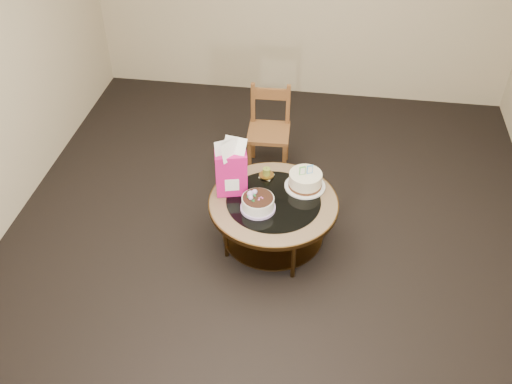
# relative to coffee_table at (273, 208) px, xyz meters

# --- Properties ---
(ground) EXTENTS (5.00, 5.00, 0.00)m
(ground) POSITION_rel_coffee_table_xyz_m (-0.00, 0.00, -0.38)
(ground) COLOR black
(ground) RESTS_ON ground
(room_walls) EXTENTS (4.52, 5.02, 2.61)m
(room_walls) POSITION_rel_coffee_table_xyz_m (-0.00, 0.00, 1.16)
(room_walls) COLOR #B8AA8B
(room_walls) RESTS_ON ground
(coffee_table) EXTENTS (1.02, 1.02, 0.46)m
(coffee_table) POSITION_rel_coffee_table_xyz_m (0.00, 0.00, 0.00)
(coffee_table) COLOR #563918
(coffee_table) RESTS_ON ground
(decorated_cake) EXTENTS (0.27, 0.27, 0.16)m
(decorated_cake) POSITION_rel_coffee_table_xyz_m (-0.11, -0.11, 0.13)
(decorated_cake) COLOR #BB9ADA
(decorated_cake) RESTS_ON coffee_table
(cream_cake) EXTENTS (0.33, 0.33, 0.21)m
(cream_cake) POSITION_rel_coffee_table_xyz_m (0.23, 0.20, 0.14)
(cream_cake) COLOR white
(cream_cake) RESTS_ON coffee_table
(gift_bag) EXTENTS (0.27, 0.22, 0.48)m
(gift_bag) POSITION_rel_coffee_table_xyz_m (-0.34, 0.06, 0.32)
(gift_bag) COLOR #DB1473
(gift_bag) RESTS_ON coffee_table
(pillar_candle) EXTENTS (0.13, 0.13, 0.09)m
(pillar_candle) POSITION_rel_coffee_table_xyz_m (-0.09, 0.29, 0.11)
(pillar_candle) COLOR #D4B757
(pillar_candle) RESTS_ON coffee_table
(dining_chair) EXTENTS (0.39, 0.39, 0.82)m
(dining_chair) POSITION_rel_coffee_table_xyz_m (-0.17, 1.04, 0.04)
(dining_chair) COLOR brown
(dining_chair) RESTS_ON ground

